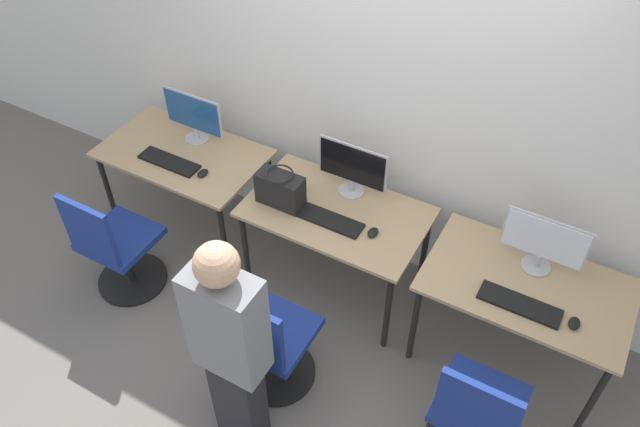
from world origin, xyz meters
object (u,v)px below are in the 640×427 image
object	(u,v)px
mouse_center	(373,232)
person_center	(231,348)
monitor_center	(352,168)
keyboard_right	(520,304)
keyboard_left	(169,162)
keyboard_center	(328,220)
mouse_right	(574,323)
office_chair_center	(269,345)
office_chair_right	(475,418)
monitor_right	(544,242)
mouse_left	(203,173)
monitor_left	(193,116)
office_chair_left	(117,250)
handbag	(280,189)

from	to	relation	value
mouse_center	person_center	distance (m)	1.18
monitor_center	person_center	distance (m)	1.45
keyboard_right	keyboard_left	bearing A→B (deg)	179.23
keyboard_center	mouse_right	bearing A→B (deg)	-2.21
monitor_center	person_center	world-z (taller)	person_center
office_chair_center	office_chair_right	xyz separation A→B (m)	(1.19, 0.15, 0.00)
mouse_center	office_chair_center	world-z (taller)	office_chair_center
person_center	keyboard_left	bearing A→B (deg)	139.88
monitor_center	monitor_right	bearing A→B (deg)	-2.73
mouse_left	person_center	distance (m)	1.50
monitor_left	mouse_center	xyz separation A→B (m)	(1.51, -0.25, -0.18)
monitor_right	keyboard_left	bearing A→B (deg)	-173.22
mouse_center	office_chair_left	bearing A→B (deg)	-157.10
mouse_left	person_center	world-z (taller)	person_center
office_chair_right	handbag	bearing A→B (deg)	158.51
office_chair_left	monitor_right	world-z (taller)	monitor_right
office_chair_center	keyboard_right	bearing A→B (deg)	30.24
person_center	mouse_right	xyz separation A→B (m)	(1.43, 1.07, -0.12)
office_chair_left	monitor_center	bearing A→B (deg)	36.72
office_chair_center	person_center	bearing A→B (deg)	-82.96
keyboard_center	mouse_right	size ratio (longest dim) A/B	4.97
monitor_left	office_chair_center	xyz separation A→B (m)	(1.25, -1.04, -0.54)
monitor_left	office_chair_right	bearing A→B (deg)	-20.05
keyboard_left	keyboard_right	size ratio (longest dim) A/B	1.00
monitor_left	person_center	world-z (taller)	person_center
monitor_left	keyboard_center	bearing A→B (deg)	-12.65
keyboard_center	office_chair_right	xyz separation A→B (m)	(1.22, -0.62, -0.35)
monitor_left	handbag	distance (m)	0.92
monitor_center	person_center	size ratio (longest dim) A/B	0.30
office_chair_left	handbag	bearing A→B (deg)	34.30
monitor_center	person_center	xyz separation A→B (m)	(0.08, -1.44, -0.06)
office_chair_right	mouse_center	bearing A→B (deg)	145.16
mouse_left	mouse_right	xyz separation A→B (m)	(2.45, -0.03, 0.00)
monitor_center	mouse_right	size ratio (longest dim) A/B	5.22
office_chair_center	person_center	distance (m)	0.60
handbag	monitor_right	bearing A→B (deg)	9.31
monitor_center	office_chair_center	distance (m)	1.21
mouse_center	person_center	size ratio (longest dim) A/B	0.06
monitor_right	mouse_right	xyz separation A→B (m)	(0.29, -0.31, -0.18)
keyboard_center	mouse_center	size ratio (longest dim) A/B	4.97
mouse_left	monitor_right	size ratio (longest dim) A/B	0.19
monitor_right	handbag	distance (m)	1.59
keyboard_center	person_center	distance (m)	1.14
office_chair_left	keyboard_center	xyz separation A→B (m)	(1.26, 0.63, 0.35)
office_chair_center	keyboard_right	world-z (taller)	office_chair_center
monitor_left	person_center	size ratio (longest dim) A/B	0.30
office_chair_center	mouse_right	xyz separation A→B (m)	(1.48, 0.70, 0.36)
mouse_left	monitor_center	bearing A→B (deg)	19.85
person_center	office_chair_right	world-z (taller)	person_center
mouse_left	keyboard_center	distance (m)	0.94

